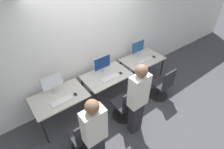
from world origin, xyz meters
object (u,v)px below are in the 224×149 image
object	(u,v)px
person_center	(138,99)
office_chair_right	(162,86)
office_chair_left	(83,137)
mouse_right	(154,57)
monitor_right	(138,48)
keyboard_right	(145,60)
office_chair_center	(125,106)
mouse_left	(75,94)
mouse_center	(121,73)
monitor_left	(53,83)
keyboard_center	(110,78)
monitor_center	(102,64)
person_left	(95,134)
keyboard_left	(62,101)

from	to	relation	value
person_center	office_chair_right	world-z (taller)	person_center
office_chair_left	mouse_right	distance (m)	2.69
monitor_right	keyboard_right	distance (m)	0.39
office_chair_center	office_chair_right	distance (m)	1.15
mouse_left	office_chair_right	xyz separation A→B (m)	(1.98, -0.63, -0.40)
mouse_left	keyboard_right	distance (m)	2.02
office_chair_center	keyboard_right	size ratio (longest dim) A/B	2.06
mouse_center	keyboard_right	xyz separation A→B (m)	(0.86, 0.05, -0.01)
office_chair_left	office_chair_right	bearing A→B (deg)	1.40
monitor_left	keyboard_center	distance (m)	1.22
office_chair_left	monitor_center	size ratio (longest dim) A/B	2.00
keyboard_center	person_center	distance (m)	0.97
keyboard_right	mouse_right	distance (m)	0.29
keyboard_center	mouse_center	bearing A→B (deg)	-3.15
monitor_left	office_chair_center	distance (m)	1.57
mouse_center	office_chair_center	world-z (taller)	office_chair_center
office_chair_right	mouse_right	bearing A→B (deg)	62.32
person_center	monitor_right	xyz separation A→B (m)	(1.23, 1.30, 0.07)
keyboard_right	person_left	bearing A→B (deg)	-153.94
mouse_left	keyboard_right	xyz separation A→B (m)	(2.02, 0.04, -0.01)
monitor_left	office_chair_left	size ratio (longest dim) A/B	0.50
person_left	mouse_center	distance (m)	1.72
office_chair_center	person_center	world-z (taller)	person_center
monitor_right	keyboard_right	size ratio (longest dim) A/B	1.03
monitor_right	keyboard_center	bearing A→B (deg)	-163.40
office_chair_left	monitor_center	bearing A→B (deg)	41.18
keyboard_center	office_chair_center	xyz separation A→B (m)	(-0.03, -0.59, -0.39)
person_left	mouse_right	world-z (taller)	person_left
keyboard_center	office_chair_right	bearing A→B (deg)	-29.87
office_chair_right	keyboard_right	bearing A→B (deg)	85.96
monitor_left	office_chair_left	xyz separation A→B (m)	(0.04, -1.02, -0.61)
person_center	keyboard_right	world-z (taller)	person_center
mouse_center	person_center	xyz separation A→B (m)	(-0.37, -0.94, 0.15)
monitor_left	office_chair_right	xyz separation A→B (m)	(2.27, -0.96, -0.61)
keyboard_left	office_chair_right	xyz separation A→B (m)	(2.27, -0.62, -0.39)
monitor_center	office_chair_center	size ratio (longest dim) A/B	0.50
mouse_right	mouse_center	bearing A→B (deg)	-178.96
office_chair_center	mouse_left	bearing A→B (deg)	145.07
keyboard_center	mouse_right	world-z (taller)	mouse_right
mouse_center	monitor_right	distance (m)	0.96
mouse_left	mouse_center	bearing A→B (deg)	-0.28
office_chair_left	keyboard_right	distance (m)	2.42
office_chair_center	keyboard_left	bearing A→B (deg)	153.01
monitor_left	keyboard_left	xyz separation A→B (m)	(0.00, -0.34, -0.22)
keyboard_center	monitor_right	distance (m)	1.23
office_chair_left	office_chair_center	xyz separation A→B (m)	(1.08, 0.10, 0.00)
keyboard_left	monitor_center	size ratio (longest dim) A/B	0.97
monitor_center	office_chair_center	distance (m)	1.07
keyboard_center	office_chair_left	bearing A→B (deg)	-148.20
keyboard_center	person_left	bearing A→B (deg)	-135.23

